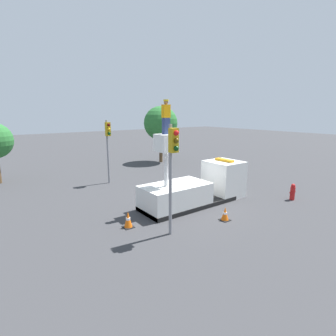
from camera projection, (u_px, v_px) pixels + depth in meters
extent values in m
plane|color=#38383A|center=(189.00, 205.00, 15.40)|extent=(120.00, 120.00, 0.00)
cube|color=black|center=(189.00, 203.00, 15.38)|extent=(5.87, 2.21, 0.24)
cube|color=silver|center=(175.00, 197.00, 14.67)|extent=(3.87, 2.15, 1.41)
cube|color=silver|center=(224.00, 179.00, 16.86)|extent=(2.01, 2.15, 2.29)
cube|color=black|center=(234.00, 170.00, 17.35)|extent=(0.03, 1.82, 0.91)
cube|color=orange|center=(224.00, 160.00, 16.60)|extent=(0.36, 1.29, 0.14)
cylinder|color=silver|center=(166.00, 168.00, 13.95)|extent=(0.22, 0.22, 2.01)
cube|color=white|center=(166.00, 143.00, 13.66)|extent=(0.98, 0.98, 0.90)
cube|color=navy|center=(166.00, 126.00, 13.48)|extent=(0.34, 0.26, 0.84)
cube|color=#F29E0C|center=(166.00, 111.00, 13.32)|extent=(0.40, 0.26, 0.66)
sphere|color=#9E704C|center=(166.00, 102.00, 13.22)|extent=(0.23, 0.23, 0.23)
cylinder|color=yellow|center=(166.00, 100.00, 13.21)|extent=(0.26, 0.26, 0.09)
cylinder|color=gray|center=(170.00, 181.00, 11.24)|extent=(0.14, 0.14, 4.87)
cube|color=#B79314|center=(174.00, 140.00, 10.70)|extent=(0.34, 0.28, 1.00)
sphere|color=red|center=(176.00, 133.00, 10.49)|extent=(0.22, 0.22, 0.22)
sphere|color=#503C07|center=(176.00, 141.00, 10.55)|extent=(0.22, 0.22, 0.22)
sphere|color=#083710|center=(176.00, 148.00, 10.62)|extent=(0.22, 0.22, 0.22)
cylinder|color=gray|center=(108.00, 152.00, 19.68)|extent=(0.14, 0.14, 4.77)
cube|color=#B79314|center=(108.00, 129.00, 19.15)|extent=(0.34, 0.28, 1.00)
sphere|color=#490707|center=(109.00, 125.00, 18.94)|extent=(0.22, 0.22, 0.22)
sphere|color=gold|center=(109.00, 129.00, 19.01)|extent=(0.22, 0.22, 0.22)
sphere|color=#083710|center=(109.00, 134.00, 19.07)|extent=(0.22, 0.22, 0.22)
cylinder|color=red|center=(292.00, 193.00, 16.22)|extent=(0.29, 0.29, 0.83)
sphere|color=red|center=(293.00, 186.00, 16.12)|extent=(0.25, 0.25, 0.25)
cylinder|color=red|center=(291.00, 193.00, 16.09)|extent=(0.12, 0.12, 0.12)
cylinder|color=red|center=(294.00, 191.00, 16.32)|extent=(0.12, 0.12, 0.12)
cube|color=black|center=(128.00, 227.00, 12.42)|extent=(0.48, 0.48, 0.03)
cone|color=orange|center=(128.00, 220.00, 12.34)|extent=(0.40, 0.40, 0.79)
cylinder|color=white|center=(128.00, 219.00, 12.33)|extent=(0.21, 0.21, 0.11)
cube|color=black|center=(225.00, 220.00, 13.23)|extent=(0.47, 0.47, 0.03)
cone|color=orange|center=(225.00, 214.00, 13.16)|extent=(0.39, 0.39, 0.69)
cylinder|color=white|center=(225.00, 213.00, 13.15)|extent=(0.20, 0.20, 0.10)
cylinder|color=brown|center=(161.00, 149.00, 28.28)|extent=(0.36, 0.36, 2.92)
sphere|color=#286B2D|center=(161.00, 123.00, 27.71)|extent=(3.57, 3.57, 3.57)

